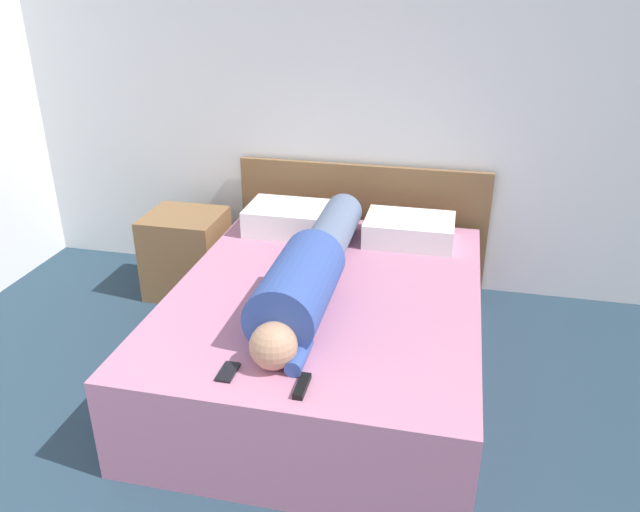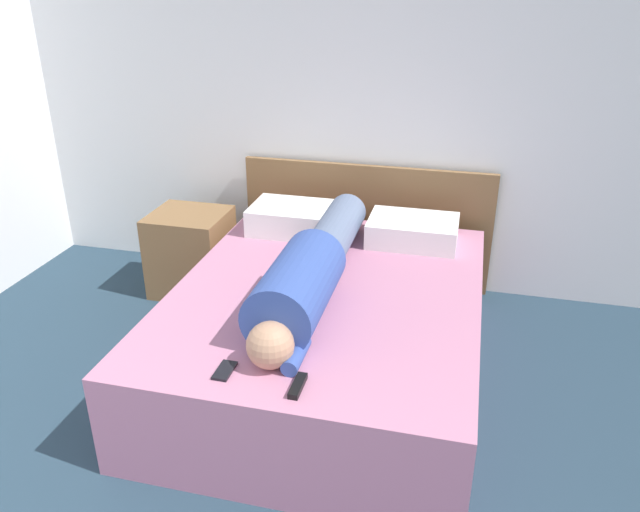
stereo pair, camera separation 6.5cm
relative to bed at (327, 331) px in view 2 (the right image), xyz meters
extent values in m
cube|color=white|center=(-0.05, 1.17, 1.05)|extent=(5.71, 0.06, 2.60)
cube|color=#B2708E|center=(0.00, 0.00, 0.00)|extent=(1.52, 1.95, 0.49)
cube|color=brown|center=(0.00, 1.10, 0.16)|extent=(1.64, 0.04, 0.82)
cube|color=brown|center=(-1.08, 0.69, 0.02)|extent=(0.48, 0.44, 0.54)
sphere|color=tan|center=(-0.07, -0.70, 0.34)|extent=(0.20, 0.20, 0.20)
cylinder|color=#334C99|center=(-0.07, -0.31, 0.40)|extent=(0.31, 0.67, 0.31)
cylinder|color=slate|center=(-0.07, 0.42, 0.36)|extent=(0.22, 0.80, 0.22)
cylinder|color=#334C99|center=(0.03, -0.65, 0.28)|extent=(0.07, 0.22, 0.07)
cube|color=white|center=(-0.36, 0.70, 0.33)|extent=(0.54, 0.37, 0.16)
cube|color=white|center=(0.35, 0.70, 0.32)|extent=(0.51, 0.37, 0.14)
cube|color=black|center=(0.08, -0.82, 0.26)|extent=(0.04, 0.15, 0.02)
cube|color=black|center=(-0.23, -0.79, 0.25)|extent=(0.06, 0.13, 0.01)
camera|label=1|loc=(0.58, -2.72, 1.72)|focal=35.00mm
camera|label=2|loc=(0.64, -2.70, 1.72)|focal=35.00mm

